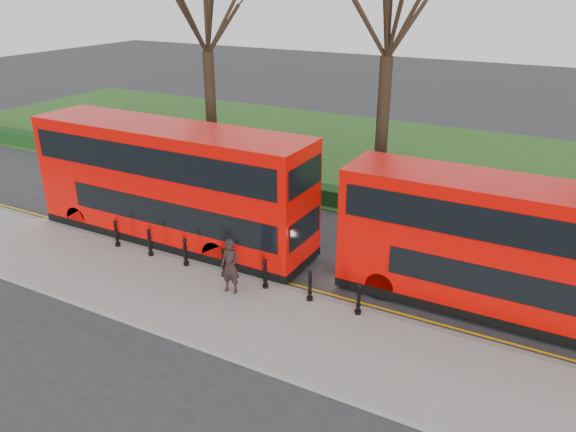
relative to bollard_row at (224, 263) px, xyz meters
The scene contains 13 objects.
ground 1.61m from the bollard_row, 113.52° to the left, with size 120.00×120.00×0.00m, color #28282B.
pavement 1.84m from the bollard_row, 109.60° to the right, with size 60.00×4.00×0.15m, color gray.
kerb 0.89m from the bollard_row, 149.22° to the left, with size 60.00×0.25×0.16m, color slate.
grass_verge 16.37m from the bollard_row, 92.06° to the left, with size 60.00×18.00×0.06m, color #244E1A.
hedge 8.17m from the bollard_row, 94.12° to the left, with size 60.00×0.90×0.80m, color black.
yellow_line_outer 1.09m from the bollard_row, 132.11° to the left, with size 60.00×0.10×0.01m, color yellow.
yellow_line_inner 1.22m from the bollard_row, 124.65° to the left, with size 60.00×0.10×0.01m, color yellow.
tree_left 15.98m from the bollard_row, 127.11° to the left, with size 6.97×6.97×10.88m.
tree_mid 13.81m from the bollard_row, 82.91° to the left, with size 7.39×7.39×11.54m.
bollard_row is the anchor object (origin of this frame).
bus_lead 4.30m from the bollard_row, 153.87° to the left, with size 11.50×2.64×4.58m.
bus_rear 9.25m from the bollard_row, 15.59° to the left, with size 10.51×2.41×4.18m.
pedestrian 1.18m from the bollard_row, 43.10° to the right, with size 0.68×0.44×1.86m, color black.
Camera 1 is at (10.62, -15.18, 9.55)m, focal length 35.00 mm.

